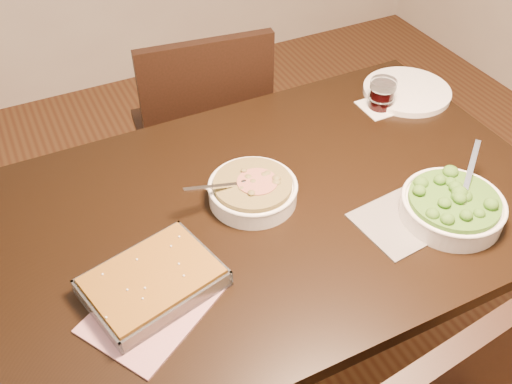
% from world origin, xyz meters
% --- Properties ---
extents(ground, '(4.00, 4.00, 0.00)m').
position_xyz_m(ground, '(0.00, 0.00, 0.00)').
color(ground, '#482614').
rests_on(ground, ground).
extents(table, '(1.40, 0.90, 0.75)m').
position_xyz_m(table, '(0.00, 0.00, 0.65)').
color(table, black).
rests_on(table, ground).
extents(magazine_a, '(0.34, 0.31, 0.01)m').
position_xyz_m(magazine_a, '(-0.38, -0.17, 0.75)').
color(magazine_a, '#9E2D49').
rests_on(magazine_a, table).
extents(magazine_b, '(0.27, 0.20, 0.00)m').
position_xyz_m(magazine_b, '(0.26, -0.19, 0.75)').
color(magazine_b, '#222329').
rests_on(magazine_b, table).
extents(coaster, '(0.11, 0.11, 0.00)m').
position_xyz_m(coaster, '(0.48, 0.24, 0.75)').
color(coaster, white).
rests_on(coaster, table).
extents(stew_bowl, '(0.25, 0.22, 0.09)m').
position_xyz_m(stew_bowl, '(-0.05, 0.04, 0.78)').
color(stew_bowl, white).
rests_on(stew_bowl, table).
extents(broccoli_bowl, '(0.25, 0.25, 0.09)m').
position_xyz_m(broccoli_bowl, '(0.35, -0.23, 0.78)').
color(broccoli_bowl, white).
rests_on(broccoli_bowl, table).
extents(baking_dish, '(0.31, 0.26, 0.05)m').
position_xyz_m(baking_dish, '(-0.36, -0.13, 0.77)').
color(baking_dish, silver).
rests_on(baking_dish, table).
extents(wine_tumbler, '(0.08, 0.08, 0.09)m').
position_xyz_m(wine_tumbler, '(0.48, 0.24, 0.80)').
color(wine_tumbler, black).
rests_on(wine_tumbler, coaster).
extents(dinner_plate, '(0.27, 0.27, 0.02)m').
position_xyz_m(dinner_plate, '(0.60, 0.26, 0.76)').
color(dinner_plate, white).
rests_on(dinner_plate, table).
extents(chair_far, '(0.48, 0.48, 0.92)m').
position_xyz_m(chair_far, '(0.06, 0.67, 0.52)').
color(chair_far, black).
rests_on(chair_far, ground).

